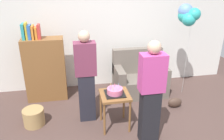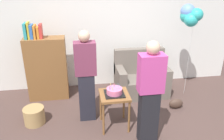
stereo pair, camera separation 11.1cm
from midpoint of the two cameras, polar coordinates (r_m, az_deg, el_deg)
The scene contains 11 objects.
ground_plane at distance 3.85m, azimuth 2.34°, elevation -16.43°, with size 8.00×8.00×0.00m, color #4C3833.
wall_back at distance 5.11m, azimuth -2.62°, elevation 10.56°, with size 6.00×0.10×2.70m, color silver.
couch at distance 5.00m, azimuth 6.24°, elevation -2.06°, with size 1.10×0.70×0.96m.
bookshelf at distance 4.82m, azimuth -17.15°, elevation 0.47°, with size 0.80×0.36×1.62m.
side_table at distance 3.79m, azimuth -0.14°, elevation -7.36°, with size 0.48×0.48×0.62m.
birthday_cake at distance 3.72m, azimuth -0.14°, elevation -5.39°, with size 0.32×0.32×0.17m.
person_blowing_candles at distance 3.88m, azimuth -7.40°, elevation -1.72°, with size 0.36×0.22×1.63m.
person_holding_cake at distance 3.37m, azimuth 8.81°, elevation -5.85°, with size 0.36×0.22×1.63m.
wicker_basket at distance 4.26m, azimuth -19.78°, elevation -11.08°, with size 0.36×0.36×0.30m, color #A88451.
handbag at distance 4.68m, azimuth 14.87°, elevation -7.91°, with size 0.28×0.14×0.20m, color #473328.
balloon_bunch at distance 4.79m, azimuth 17.89°, elevation 13.03°, with size 0.38×0.41×1.92m.
Camera 1 is at (-0.75, -2.89, 2.43)m, focal length 36.37 mm.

